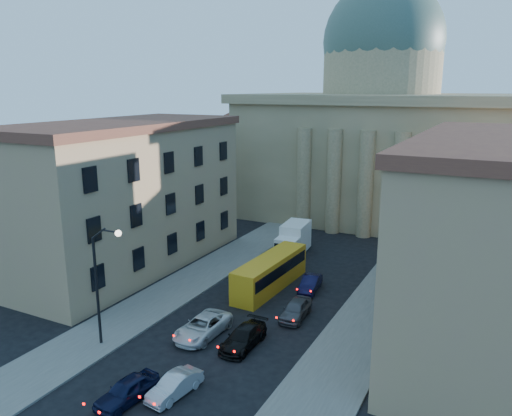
% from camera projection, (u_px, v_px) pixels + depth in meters
% --- Properties ---
extents(sidewalk_left, '(5.00, 60.00, 0.15)m').
position_uv_depth(sidewalk_left, '(173.00, 291.00, 44.73)').
color(sidewalk_left, '#5E5B56').
rests_on(sidewalk_left, ground).
extents(sidewalk_right, '(5.00, 60.00, 0.15)m').
position_uv_depth(sidewalk_right, '(359.00, 333.00, 37.21)').
color(sidewalk_right, '#5E5B56').
rests_on(sidewalk_right, ground).
extents(church, '(68.02, 28.76, 36.60)m').
position_uv_depth(church, '(377.00, 131.00, 70.62)').
color(church, '#80714F').
rests_on(church, ground).
extents(building_left, '(11.60, 26.60, 14.70)m').
position_uv_depth(building_left, '(126.00, 194.00, 50.22)').
color(building_left, '#A27F5F').
rests_on(building_left, ground).
extents(building_right, '(11.60, 26.60, 14.70)m').
position_uv_depth(building_right, '(498.00, 240.00, 35.19)').
color(building_right, '#A27F5F').
rests_on(building_right, ground).
extents(street_lamp, '(2.62, 0.44, 8.83)m').
position_uv_depth(street_lamp, '(102.00, 276.00, 34.17)').
color(street_lamp, black).
rests_on(street_lamp, ground).
extents(car_left_near, '(2.18, 4.36, 1.42)m').
position_uv_depth(car_left_near, '(127.00, 390.00, 29.03)').
color(car_left_near, black).
rests_on(car_left_near, ground).
extents(car_right_near, '(1.84, 4.00, 1.27)m').
position_uv_depth(car_right_near, '(175.00, 386.00, 29.63)').
color(car_right_near, '#A7AAAE').
rests_on(car_right_near, ground).
extents(car_left_mid, '(2.56, 5.35, 1.47)m').
position_uv_depth(car_left_mid, '(203.00, 327.00, 36.72)').
color(car_left_mid, silver).
rests_on(car_left_mid, ground).
extents(car_right_mid, '(1.95, 4.76, 1.38)m').
position_uv_depth(car_right_mid, '(243.00, 337.00, 35.24)').
color(car_right_mid, black).
rests_on(car_right_mid, ground).
extents(car_right_far, '(2.01, 4.39, 1.46)m').
position_uv_depth(car_right_far, '(296.00, 309.00, 39.62)').
color(car_right_far, '#48474C').
rests_on(car_right_far, ground).
extents(car_right_distant, '(1.89, 4.18, 1.33)m').
position_uv_depth(car_right_distant, '(310.00, 284.00, 44.97)').
color(car_right_distant, black).
rests_on(car_right_distant, ground).
extents(city_bus, '(2.84, 10.49, 2.93)m').
position_uv_depth(city_bus, '(270.00, 272.00, 45.35)').
color(city_bus, gold).
rests_on(city_bus, ground).
extents(box_truck, '(2.95, 6.31, 3.36)m').
position_uv_depth(box_truck, '(293.00, 240.00, 54.53)').
color(box_truck, white).
rests_on(box_truck, ground).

